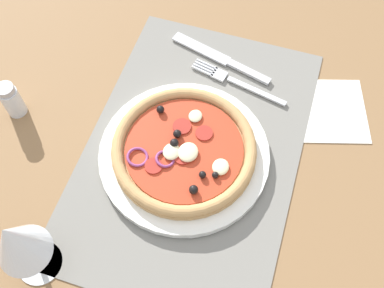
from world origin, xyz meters
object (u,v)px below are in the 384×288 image
pepper_shaker (12,100)px  plate (184,154)px  wine_glass (17,242)px  fork (233,81)px  napkin (332,110)px  pizza (184,149)px  knife (220,58)px

pepper_shaker → plate: bearing=-90.0°
pepper_shaker → wine_glass: bearing=-145.3°
pepper_shaker → fork: bearing=-63.4°
napkin → pepper_shaker: 53.64cm
fork → napkin: bearing=-169.8°
pizza → napkin: 26.81cm
pizza → napkin: bearing=-52.6°
fork → pepper_shaker: bearing=38.8°
plate → wine_glass: size_ratio=1.82×
wine_glass → napkin: bearing=-42.7°
fork → knife: 5.61cm
pizza → wine_glass: 27.51cm
fork → napkin: fork is taller
plate → pizza: (-0.03, 0.01, 1.81)cm
wine_glass → pepper_shaker: size_ratio=2.22×
plate → fork: bearing=-12.2°
pizza → napkin: (16.21, -21.17, -2.75)cm
pizza → fork: size_ratio=1.26×
napkin → pepper_shaker: size_ratio=1.92×
pizza → napkin: size_ratio=1.76×
fork → knife: knife is taller
fork → napkin: 17.54cm
plate → pizza: size_ratio=1.19×
wine_glass → pepper_shaker: wine_glass is taller
plate → pizza: pizza is taller
plate → napkin: bearing=-52.6°
wine_glass → napkin: size_ratio=1.16×
wine_glass → napkin: (38.55, -35.56, -9.88)cm
plate → wine_glass: bearing=147.2°
fork → pepper_shaker: size_ratio=2.67×
plate → knife: 21.02cm
pizza → knife: 21.16cm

